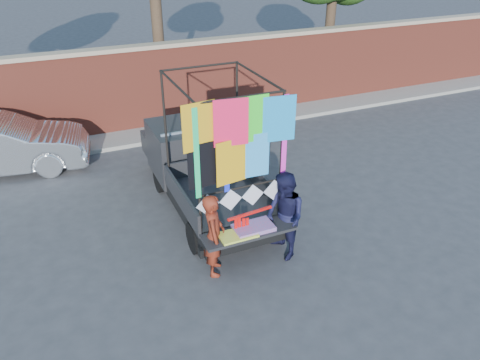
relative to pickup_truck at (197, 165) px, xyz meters
name	(u,v)px	position (x,y,z in m)	size (l,w,h in m)	color
ground	(227,253)	(-0.22, -2.35, -0.82)	(90.00, 90.00, 0.00)	#38383A
brick_wall	(140,88)	(-0.22, 4.65, 0.50)	(30.00, 0.45, 2.61)	#9C3F2D
curb	(149,135)	(-0.22, 3.95, -0.76)	(30.00, 1.20, 0.12)	gray
pickup_truck	(197,165)	(0.00, 0.00, 0.00)	(2.06, 5.18, 3.26)	black
woman	(214,235)	(-0.64, -2.76, 0.00)	(0.60, 0.39, 1.63)	maroon
man	(284,217)	(0.76, -2.83, 0.06)	(0.86, 0.67, 1.77)	#141533
streamer_bundle	(245,223)	(-0.04, -2.81, 0.11)	(0.91, 0.14, 0.63)	red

